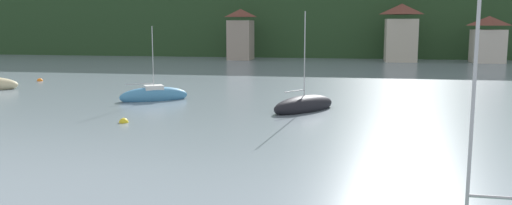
{
  "coord_description": "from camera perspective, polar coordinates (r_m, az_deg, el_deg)",
  "views": [
    {
      "loc": [
        4.9,
        11.56,
        5.95
      ],
      "look_at": [
        0.0,
        39.27,
        1.7
      ],
      "focal_mm": 37.1,
      "sensor_mm": 36.0,
      "label": 1
    }
  ],
  "objects": [
    {
      "name": "shore_building_central",
      "position": [
        86.91,
        23.74,
        6.17
      ],
      "size": [
        4.75,
        4.24,
        6.96
      ],
      "color": "beige",
      "rests_on": "ground_plane"
    },
    {
      "name": "shore_building_west",
      "position": [
        86.62,
        -1.67,
        7.27
      ],
      "size": [
        3.86,
        4.98,
        8.18
      ],
      "color": "gray",
      "rests_on": "ground_plane"
    },
    {
      "name": "mooring_buoy_near",
      "position": [
        58.96,
        -22.26,
        2.15
      ],
      "size": [
        0.6,
        0.6,
        0.6
      ],
      "primitive_type": "sphere",
      "color": "orange",
      "rests_on": "ground_plane"
    },
    {
      "name": "wooded_hillside",
      "position": [
        120.33,
        10.54,
        9.27
      ],
      "size": [
        352.0,
        51.13,
        50.58
      ],
      "color": "#264223",
      "rests_on": "ground_plane"
    },
    {
      "name": "sailboat_far_3",
      "position": [
        41.7,
        -10.95,
        0.73
      ],
      "size": [
        5.24,
        4.1,
        6.1
      ],
      "rotation": [
        0.0,
        0.0,
        0.57
      ],
      "color": "teal",
      "rests_on": "ground_plane"
    },
    {
      "name": "sailboat_mid_11",
      "position": [
        36.25,
        5.19,
        -0.36
      ],
      "size": [
        4.79,
        5.62,
        7.12
      ],
      "rotation": [
        0.0,
        0.0,
        0.94
      ],
      "color": "black",
      "rests_on": "ground_plane"
    },
    {
      "name": "shore_building_westcentral",
      "position": [
        85.4,
        15.35,
        7.18
      ],
      "size": [
        4.9,
        5.46,
        8.88
      ],
      "color": "#BCB29E",
      "rests_on": "ground_plane"
    },
    {
      "name": "mooring_buoy_mid",
      "position": [
        32.83,
        -14.07,
        -2.11
      ],
      "size": [
        0.57,
        0.57,
        0.57
      ],
      "primitive_type": "sphere",
      "color": "yellow",
      "rests_on": "ground_plane"
    }
  ]
}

